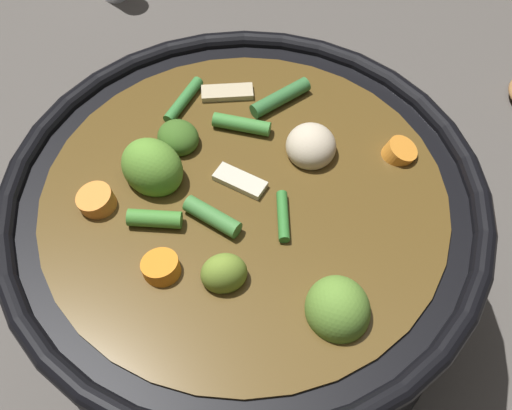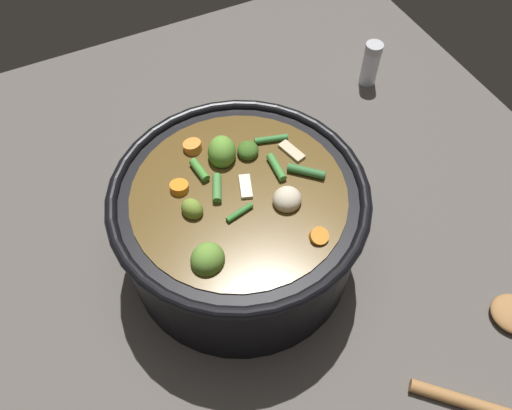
% 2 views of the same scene
% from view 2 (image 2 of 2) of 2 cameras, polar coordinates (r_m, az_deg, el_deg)
% --- Properties ---
extents(ground_plane, '(1.10, 1.10, 0.00)m').
position_cam_2_polar(ground_plane, '(0.75, -1.61, -5.37)').
color(ground_plane, '#514C47').
extents(cooking_pot, '(0.32, 0.32, 0.18)m').
position_cam_2_polar(cooking_pot, '(0.68, -1.77, -2.07)').
color(cooking_pot, black).
rests_on(cooking_pot, ground_plane).
extents(salt_shaker, '(0.03, 0.03, 0.08)m').
position_cam_2_polar(salt_shaker, '(0.98, 12.49, 14.91)').
color(salt_shaker, silver).
rests_on(salt_shaker, ground_plane).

